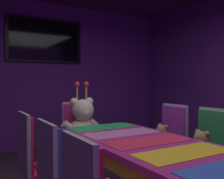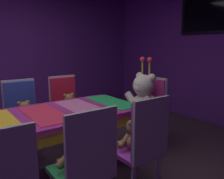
# 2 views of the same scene
# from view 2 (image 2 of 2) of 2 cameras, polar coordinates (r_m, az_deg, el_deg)

# --- Properties ---
(wall_back) EXTENTS (5.20, 0.12, 2.80)m
(wall_back) POSITION_cam_2_polar(r_m,az_deg,el_deg) (4.51, 25.05, 9.69)
(wall_back) COLOR #59267F
(wall_back) RESTS_ON ground_plane
(banquet_table) EXTENTS (0.90, 2.02, 0.75)m
(banquet_table) POSITION_cam_2_polar(r_m,az_deg,el_deg) (2.41, -16.66, -7.90)
(banquet_table) COLOR #B22D8C
(banquet_table) RESTS_ON ground_plane
(chair_left_1) EXTENTS (0.42, 0.41, 0.98)m
(chair_left_1) POSITION_cam_2_polar(r_m,az_deg,el_deg) (3.18, -21.85, -4.76)
(chair_left_1) COLOR #2D47B2
(chair_left_1) RESTS_ON ground_plane
(teddy_left_1) EXTENTS (0.23, 0.30, 0.28)m
(teddy_left_1) POSITION_cam_2_polar(r_m,az_deg,el_deg) (3.05, -21.12, -5.69)
(teddy_left_1) COLOR olive
(teddy_left_1) RESTS_ON chair_left_1
(chair_left_2) EXTENTS (0.42, 0.41, 0.98)m
(chair_left_2) POSITION_cam_2_polar(r_m,az_deg,el_deg) (3.41, -11.72, -3.21)
(chair_left_2) COLOR red
(chair_left_2) RESTS_ON ground_plane
(teddy_left_2) EXTENTS (0.24, 0.32, 0.30)m
(teddy_left_2) POSITION_cam_2_polar(r_m,az_deg,el_deg) (3.28, -10.64, -3.89)
(teddy_left_2) COLOR olive
(teddy_left_2) RESTS_ON chair_left_2
(chair_right_1) EXTENTS (0.42, 0.41, 0.98)m
(chair_right_1) POSITION_cam_2_polar(r_m,az_deg,el_deg) (1.73, -6.32, -17.10)
(chair_right_1) COLOR #268C4C
(chair_right_1) RESTS_ON ground_plane
(teddy_right_1) EXTENTS (0.26, 0.33, 0.31)m
(teddy_right_1) POSITION_cam_2_polar(r_m,az_deg,el_deg) (1.85, -8.70, -15.40)
(teddy_right_1) COLOR #9E7247
(teddy_right_1) RESTS_ON chair_right_1
(chair_right_2) EXTENTS (0.42, 0.41, 0.98)m
(chair_right_2) POSITION_cam_2_polar(r_m,az_deg,el_deg) (2.06, 8.16, -12.40)
(chair_right_2) COLOR purple
(chair_right_2) RESTS_ON ground_plane
(teddy_right_2) EXTENTS (0.24, 0.31, 0.29)m
(teddy_right_2) POSITION_cam_2_polar(r_m,az_deg,el_deg) (2.17, 5.41, -11.54)
(teddy_right_2) COLOR #9E7247
(teddy_right_2) RESTS_ON chair_right_2
(throne_chair) EXTENTS (0.41, 0.42, 0.98)m
(throne_chair) POSITION_cam_2_polar(r_m,az_deg,el_deg) (3.26, 9.80, -3.78)
(throne_chair) COLOR #CC338C
(throne_chair) RESTS_ON ground_plane
(king_teddy_bear) EXTENTS (0.63, 0.49, 0.81)m
(king_teddy_bear) POSITION_cam_2_polar(r_m,az_deg,el_deg) (3.11, 7.77, -2.10)
(king_teddy_bear) COLOR silver
(king_teddy_bear) RESTS_ON throne_chair
(wall_tv) EXTENTS (1.43, 0.06, 0.83)m
(wall_tv) POSITION_cam_2_polar(r_m,az_deg,el_deg) (4.47, 25.14, 18.06)
(wall_tv) COLOR black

